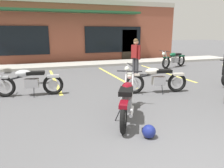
# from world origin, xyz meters

# --- Properties ---
(ground_plane) EXTENTS (80.00, 80.00, 0.00)m
(ground_plane) POSITION_xyz_m (0.00, 3.53, 0.00)
(ground_plane) COLOR #515154
(sidewalk_kerb) EXTENTS (22.00, 1.80, 0.14)m
(sidewalk_kerb) POSITION_xyz_m (0.00, 10.87, 0.07)
(sidewalk_kerb) COLOR #A8A59E
(sidewalk_kerb) RESTS_ON ground_plane
(brick_storefront_building) EXTENTS (15.55, 6.61, 3.96)m
(brick_storefront_building) POSITION_xyz_m (0.00, 15.11, 1.99)
(brick_storefront_building) COLOR brown
(brick_storefront_building) RESTS_ON ground_plane
(painted_stall_lines) EXTENTS (8.01, 4.80, 0.01)m
(painted_stall_lines) POSITION_xyz_m (0.00, 7.27, 0.00)
(painted_stall_lines) COLOR #DBCC4C
(painted_stall_lines) RESTS_ON ground_plane
(motorcycle_foreground_classic) EXTENTS (1.25, 1.93, 0.98)m
(motorcycle_foreground_classic) POSITION_xyz_m (-0.11, 2.48, 0.46)
(motorcycle_foreground_classic) COLOR black
(motorcycle_foreground_classic) RESTS_ON ground_plane
(motorcycle_red_sportbike) EXTENTS (2.10, 0.74, 0.98)m
(motorcycle_red_sportbike) POSITION_xyz_m (-2.27, 5.20, 0.46)
(motorcycle_red_sportbike) COLOR black
(motorcycle_red_sportbike) RESTS_ON ground_plane
(motorcycle_black_cruiser) EXTENTS (2.03, 1.03, 0.98)m
(motorcycle_black_cruiser) POSITION_xyz_m (5.34, 8.46, 0.46)
(motorcycle_black_cruiser) COLOR black
(motorcycle_black_cruiser) RESTS_ON ground_plane
(motorcycle_green_cafe_racer) EXTENTS (2.09, 0.77, 0.98)m
(motorcycle_green_cafe_racer) POSITION_xyz_m (1.64, 4.18, 0.46)
(motorcycle_green_cafe_racer) COLOR black
(motorcycle_green_cafe_racer) RESTS_ON ground_plane
(person_in_black_shirt) EXTENTS (0.34, 0.61, 1.68)m
(person_in_black_shirt) POSITION_xyz_m (2.19, 6.85, 0.95)
(person_in_black_shirt) COLOR black
(person_in_black_shirt) RESTS_ON ground_plane
(helmet_on_pavement) EXTENTS (0.26, 0.26, 0.26)m
(helmet_on_pavement) POSITION_xyz_m (-0.09, 1.47, 0.13)
(helmet_on_pavement) COLOR navy
(helmet_on_pavement) RESTS_ON ground_plane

